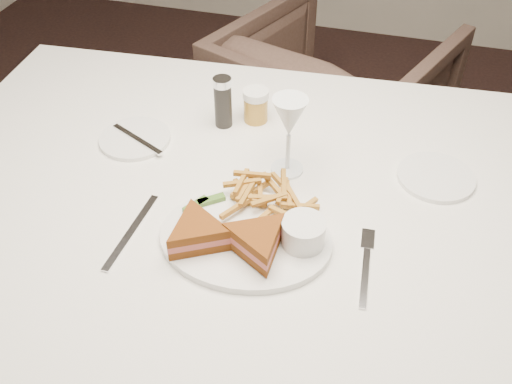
{
  "coord_description": "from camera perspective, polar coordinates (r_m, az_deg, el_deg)",
  "views": [
    {
      "loc": [
        -0.06,
        -0.65,
        1.52
      ],
      "look_at": [
        -0.28,
        0.12,
        0.8
      ],
      "focal_mm": 40.0,
      "sensor_mm": 36.0,
      "label": 1
    }
  ],
  "objects": [
    {
      "name": "table",
      "position": [
        1.43,
        0.56,
        -11.47
      ],
      "size": [
        1.56,
        1.1,
        0.75
      ],
      "primitive_type": "cube",
      "rotation": [
        0.0,
        0.0,
        0.07
      ],
      "color": "white",
      "rests_on": "ground"
    },
    {
      "name": "chair_far",
      "position": [
        2.16,
        7.6,
        8.98
      ],
      "size": [
        0.89,
        0.87,
        0.72
      ],
      "primitive_type": "imported",
      "rotation": [
        0.0,
        0.0,
        2.76
      ],
      "color": "#4C372F",
      "rests_on": "ground"
    },
    {
      "name": "table_setting",
      "position": [
        1.09,
        0.23,
        -0.34
      ],
      "size": [
        0.82,
        0.6,
        0.18
      ],
      "color": "white",
      "rests_on": "table"
    }
  ]
}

